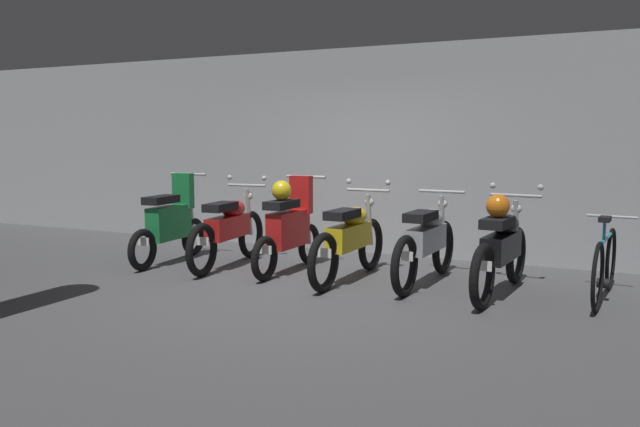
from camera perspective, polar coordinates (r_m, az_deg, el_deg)
name	(u,v)px	position (r m, az deg, el deg)	size (l,w,h in m)	color
ground_plane	(295,286)	(7.06, -2.29, -6.63)	(80.00, 80.00, 0.00)	#4C4C4F
back_wall	(372,151)	(9.13, 4.79, 5.67)	(16.00, 0.30, 2.93)	#9EA0A3
motorbike_slot_0	(171,223)	(8.58, -13.41, -0.85)	(0.56, 1.68, 1.18)	black
motorbike_slot_1	(229,228)	(8.16, -8.28, -1.35)	(0.59, 1.95, 1.15)	black
motorbike_slot_2	(289,226)	(7.74, -2.82, -1.18)	(0.56, 1.68, 1.18)	black
motorbike_slot_3	(350,238)	(7.29, 2.75, -2.25)	(0.59, 1.95, 1.15)	black
motorbike_slot_4	(426,241)	(7.20, 9.65, -2.48)	(0.56, 1.95, 1.03)	black
motorbike_slot_5	(502,246)	(6.83, 16.19, -2.83)	(0.59, 1.95, 1.15)	black
bicycle	(605,265)	(7.01, 24.48, -4.32)	(0.50, 1.72, 0.89)	black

